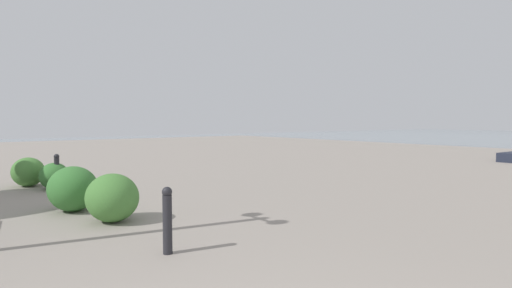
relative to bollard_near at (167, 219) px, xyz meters
The scene contains 6 objects.
bollard_near is the anchor object (origin of this frame).
bollard_mid 6.12m from the bollard_near, ahead, with size 0.13×0.13×0.88m.
shrub_low 2.09m from the bollard_near, ahead, with size 0.96×0.86×0.81m.
shrub_round 6.23m from the bollard_near, ahead, with size 0.77×0.69×0.66m.
shrub_wide 3.37m from the bollard_near, ahead, with size 0.99×0.89×0.84m.
shrub_tall 7.14m from the bollard_near, ahead, with size 0.88×0.79×0.75m.
Camera 1 is at (-1.26, 1.10, 1.70)m, focal length 28.41 mm.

